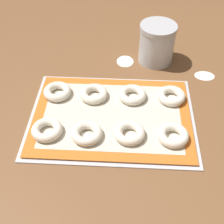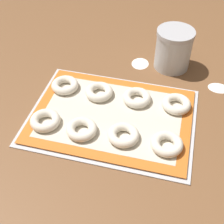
% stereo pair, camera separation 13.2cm
% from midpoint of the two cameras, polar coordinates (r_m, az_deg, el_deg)
% --- Properties ---
extents(ground_plane, '(2.80, 2.80, 0.00)m').
position_cam_midpoint_polar(ground_plane, '(0.97, -3.59, -1.73)').
color(ground_plane, brown).
extents(baking_tray, '(0.51, 0.38, 0.01)m').
position_cam_midpoint_polar(baking_tray, '(0.98, -3.86, -1.10)').
color(baking_tray, silver).
rests_on(baking_tray, ground_plane).
extents(baking_mat, '(0.49, 0.35, 0.00)m').
position_cam_midpoint_polar(baking_mat, '(0.97, -3.87, -0.88)').
color(baking_mat, orange).
rests_on(baking_mat, baking_tray).
extents(bagel_front_far_left, '(0.09, 0.09, 0.03)m').
position_cam_midpoint_polar(bagel_front_far_left, '(0.94, -15.78, -3.46)').
color(bagel_front_far_left, silver).
rests_on(bagel_front_far_left, baking_mat).
extents(bagel_front_mid_left, '(0.09, 0.09, 0.03)m').
position_cam_midpoint_polar(bagel_front_mid_left, '(0.91, -8.81, -4.17)').
color(bagel_front_mid_left, silver).
rests_on(bagel_front_mid_left, baking_mat).
extents(bagel_front_mid_right, '(0.09, 0.09, 0.03)m').
position_cam_midpoint_polar(bagel_front_mid_right, '(0.90, -0.96, -4.15)').
color(bagel_front_mid_right, silver).
rests_on(bagel_front_mid_right, baking_mat).
extents(bagel_front_far_right, '(0.09, 0.09, 0.03)m').
position_cam_midpoint_polar(bagel_front_far_right, '(0.90, 7.04, -4.56)').
color(bagel_front_far_right, silver).
rests_on(bagel_front_far_right, baking_mat).
extents(bagel_back_far_left, '(0.09, 0.09, 0.03)m').
position_cam_midpoint_polar(bagel_back_far_left, '(1.06, -13.52, 3.41)').
color(bagel_back_far_left, silver).
rests_on(bagel_back_far_left, baking_mat).
extents(bagel_back_mid_left, '(0.09, 0.09, 0.03)m').
position_cam_midpoint_polar(bagel_back_mid_left, '(1.03, -7.03, 3.08)').
color(bagel_back_mid_left, silver).
rests_on(bagel_back_mid_left, baking_mat).
extents(bagel_back_mid_right, '(0.09, 0.09, 0.03)m').
position_cam_midpoint_polar(bagel_back_mid_right, '(1.02, 0.05, 2.93)').
color(bagel_back_mid_right, silver).
rests_on(bagel_back_mid_right, baking_mat).
extents(bagel_back_far_right, '(0.09, 0.09, 0.03)m').
position_cam_midpoint_polar(bagel_back_far_right, '(1.02, 7.23, 2.69)').
color(bagel_back_far_right, silver).
rests_on(bagel_back_far_right, baking_mat).
extents(flour_canister, '(0.13, 0.13, 0.15)m').
position_cam_midpoint_polar(flour_canister, '(1.17, 4.97, 12.23)').
color(flour_canister, silver).
rests_on(flour_canister, ground_plane).
extents(flour_patch_near, '(0.07, 0.06, 0.00)m').
position_cam_midpoint_polar(flour_patch_near, '(1.16, 13.51, 6.31)').
color(flour_patch_near, white).
rests_on(flour_patch_near, ground_plane).
extents(flour_patch_far, '(0.06, 0.07, 0.00)m').
position_cam_midpoint_polar(flour_patch_far, '(1.20, -0.74, 9.14)').
color(flour_patch_far, white).
rests_on(flour_patch_far, ground_plane).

